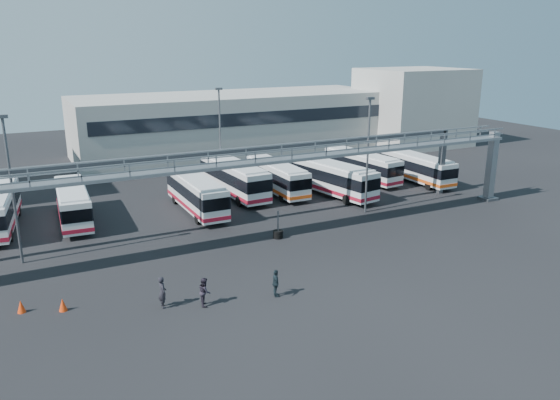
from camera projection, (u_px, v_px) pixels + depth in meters
name	position (u px, v px, depth m)	size (l,w,h in m)	color
ground	(281.00, 263.00, 37.74)	(140.00, 140.00, 0.00)	black
gantry	(246.00, 168.00, 41.24)	(51.40, 5.15, 7.10)	gray
warehouse	(234.00, 123.00, 74.40)	(42.00, 14.00, 8.00)	#9E9E99
building_right	(413.00, 107.00, 80.08)	(14.00, 12.00, 11.00)	#B2B2AD
light_pole_left	(11.00, 183.00, 36.09)	(0.70, 0.35, 10.21)	#4C4F54
light_pole_mid	(368.00, 149.00, 47.34)	(0.70, 0.35, 10.21)	#4C4F54
light_pole_back	(220.00, 131.00, 56.74)	(0.70, 0.35, 10.21)	#4C4F54
bus_2	(73.00, 203.00, 45.82)	(2.87, 10.27, 3.09)	silver
bus_4	(196.00, 193.00, 48.58)	(2.44, 10.48, 3.18)	silver
bus_5	(234.00, 177.00, 53.65)	(3.12, 11.32, 3.41)	silver
bus_6	(277.00, 176.00, 54.77)	(2.37, 10.18, 3.09)	silver
bus_7	(331.00, 177.00, 53.90)	(4.30, 11.12, 3.30)	silver
bus_8	(362.00, 165.00, 59.53)	(3.56, 10.48, 3.12)	silver
bus_9	(417.00, 167.00, 58.94)	(2.38, 10.03, 3.04)	silver
pedestrian_a	(162.00, 292.00, 31.15)	(0.69, 0.45, 1.89)	black
pedestrian_b	(205.00, 292.00, 31.43)	(0.82, 0.64, 1.70)	#251F2C
pedestrian_d	(276.00, 283.00, 32.51)	(0.99, 0.41, 1.70)	black
cone_left	(63.00, 305.00, 30.89)	(0.47, 0.47, 0.75)	#EC390D
cone_right	(21.00, 306.00, 30.69)	(0.46, 0.46, 0.74)	#EC390D
tire_stack	(278.00, 233.00, 42.36)	(0.78, 0.78, 2.22)	black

